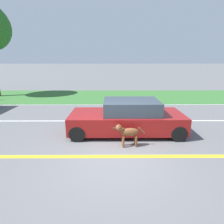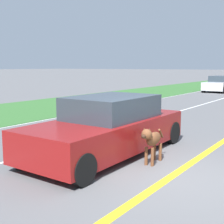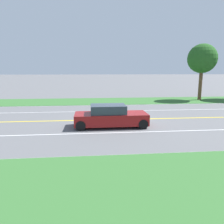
# 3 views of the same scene
# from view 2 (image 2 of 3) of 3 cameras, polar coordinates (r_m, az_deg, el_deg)

# --- Properties ---
(ground_plane) EXTENTS (400.00, 400.00, 0.00)m
(ground_plane) POSITION_cam_2_polar(r_m,az_deg,el_deg) (6.43, 10.95, -11.41)
(ground_plane) COLOR #5B5B5E
(centre_divider_line) EXTENTS (0.18, 160.00, 0.01)m
(centre_divider_line) POSITION_cam_2_polar(r_m,az_deg,el_deg) (6.43, 10.95, -11.38)
(centre_divider_line) COLOR yellow
(centre_divider_line) RESTS_ON ground
(lane_dash_same_dir) EXTENTS (0.10, 160.00, 0.01)m
(lane_dash_same_dir) POSITION_cam_2_polar(r_m,az_deg,el_deg) (8.41, -11.47, -6.66)
(lane_dash_same_dir) COLOR white
(lane_dash_same_dir) RESTS_ON ground
(ego_car) EXTENTS (1.90, 4.68, 1.43)m
(ego_car) POSITION_cam_2_polar(r_m,az_deg,el_deg) (7.70, -0.64, -2.84)
(ego_car) COLOR maroon
(ego_car) RESTS_ON ground
(dog) EXTENTS (0.29, 1.16, 0.87)m
(dog) POSITION_cam_2_polar(r_m,az_deg,el_deg) (6.97, 7.35, -5.06)
(dog) COLOR brown
(dog) RESTS_ON ground
(car_trailing_near) EXTENTS (1.81, 4.35, 1.34)m
(car_trailing_near) POSITION_cam_2_polar(r_m,az_deg,el_deg) (28.41, 19.14, 4.83)
(car_trailing_near) COLOR silver
(car_trailing_near) RESTS_ON ground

